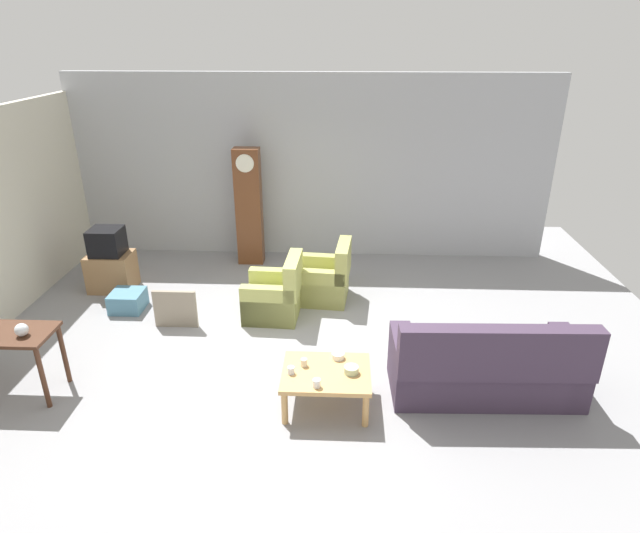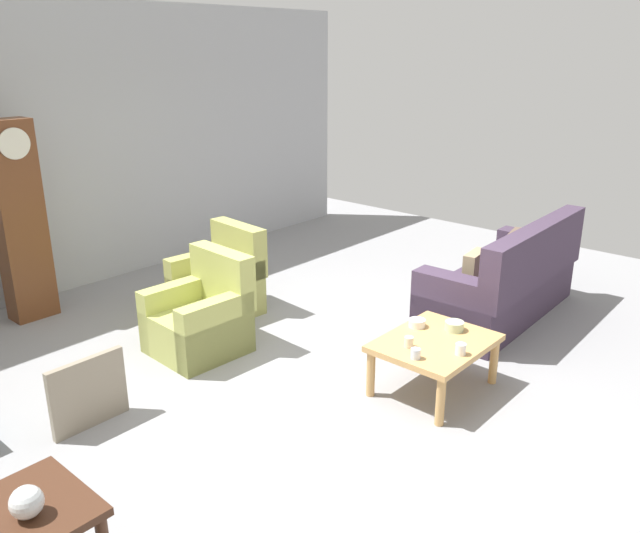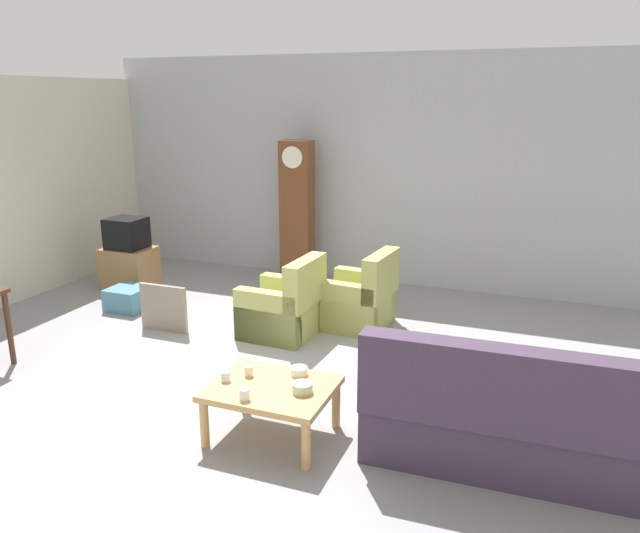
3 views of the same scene
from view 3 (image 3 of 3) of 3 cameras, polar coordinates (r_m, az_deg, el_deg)
name	(u,v)px [view 3 (image 3 of 3)]	position (r m, az deg, el deg)	size (l,w,h in m)	color
ground_plane	(272,381)	(6.00, -4.46, -10.54)	(10.40, 10.40, 0.00)	gray
garage_door_wall	(379,171)	(8.82, 5.54, 8.80)	(8.40, 0.16, 3.20)	#ADAFB5
couch_floral	(511,422)	(4.80, 17.29, -13.64)	(2.13, 0.94, 1.04)	#423347
armchair_olive_near	(284,310)	(6.95, -3.37, -4.01)	(0.83, 0.80, 0.92)	tan
armchair_olive_far	(359,301)	(7.22, 3.63, -3.26)	(0.86, 0.83, 0.92)	tan
coffee_table_wood	(272,393)	(4.94, -4.52, -11.65)	(0.96, 0.76, 0.44)	tan
grandfather_clock	(297,213)	(8.76, -2.15, 5.02)	(0.44, 0.30, 2.04)	brown
tv_stand_cabinet	(130,269)	(8.96, -17.28, -0.21)	(0.68, 0.52, 0.60)	#997047
tv_crt	(127,233)	(8.84, -17.54, 2.99)	(0.48, 0.44, 0.42)	black
framed_picture_leaning	(164,308)	(7.30, -14.33, -3.77)	(0.60, 0.05, 0.55)	gray
storage_box_blue	(129,298)	(8.20, -17.38, -2.84)	(0.46, 0.46, 0.28)	teal
cup_white_porcelain	(244,394)	(4.71, -7.04, -11.70)	(0.08, 0.08, 0.09)	white
cup_blue_rimmed	(226,376)	(5.01, -8.78, -10.06)	(0.08, 0.08, 0.08)	silver
cup_cream_tall	(249,371)	(5.07, -6.65, -9.62)	(0.07, 0.07, 0.09)	beige
bowl_white_stacked	(299,371)	(5.06, -1.97, -9.68)	(0.14, 0.14, 0.07)	white
bowl_shallow_green	(302,388)	(4.78, -1.65, -11.20)	(0.16, 0.16, 0.08)	#B2C69E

